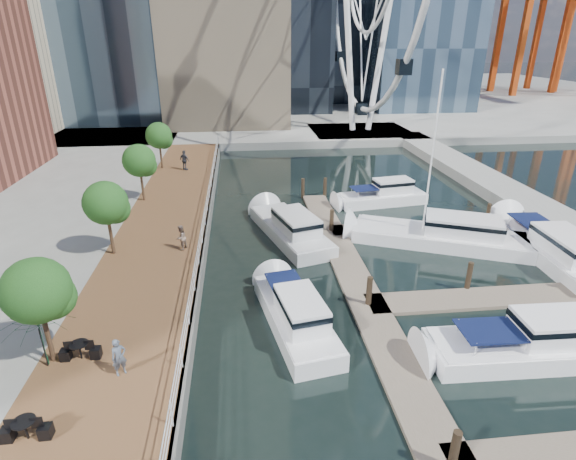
% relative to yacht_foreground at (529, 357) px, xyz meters
% --- Properties ---
extents(ground, '(520.00, 520.00, 0.00)m').
position_rel_yacht_foreground_xyz_m(ground, '(-9.09, -3.21, 0.00)').
color(ground, black).
rests_on(ground, ground).
extents(boardwalk, '(6.00, 60.00, 1.00)m').
position_rel_yacht_foreground_xyz_m(boardwalk, '(-18.09, 11.79, 0.50)').
color(boardwalk, brown).
rests_on(boardwalk, ground).
extents(seawall, '(0.25, 60.00, 1.00)m').
position_rel_yacht_foreground_xyz_m(seawall, '(-15.09, 11.79, 0.50)').
color(seawall, '#595954').
rests_on(seawall, ground).
extents(land_far, '(200.00, 114.00, 1.00)m').
position_rel_yacht_foreground_xyz_m(land_far, '(-9.09, 98.79, 0.50)').
color(land_far, gray).
rests_on(land_far, ground).
extents(breakwater, '(4.00, 60.00, 1.00)m').
position_rel_yacht_foreground_xyz_m(breakwater, '(10.91, 16.79, 0.50)').
color(breakwater, gray).
rests_on(breakwater, ground).
extents(pier, '(14.00, 12.00, 1.00)m').
position_rel_yacht_foreground_xyz_m(pier, '(4.91, 48.79, 0.50)').
color(pier, gray).
rests_on(pier, ground).
extents(railing, '(0.10, 60.00, 1.05)m').
position_rel_yacht_foreground_xyz_m(railing, '(-15.19, 11.79, 1.52)').
color(railing, white).
rests_on(railing, boardwalk).
extents(floating_docks, '(16.00, 34.00, 2.60)m').
position_rel_yacht_foreground_xyz_m(floating_docks, '(-1.12, 6.77, 0.49)').
color(floating_docks, '#6D6051').
rests_on(floating_docks, ground).
extents(port_cranes, '(40.00, 52.00, 38.00)m').
position_rel_yacht_foreground_xyz_m(port_cranes, '(58.58, 92.46, 20.00)').
color(port_cranes, '#D84C14').
rests_on(port_cranes, ground).
extents(street_trees, '(2.60, 42.60, 4.60)m').
position_rel_yacht_foreground_xyz_m(street_trees, '(-20.49, 10.79, 4.29)').
color(street_trees, '#3F2B1C').
rests_on(street_trees, ground).
extents(yacht_foreground, '(10.14, 2.98, 2.15)m').
position_rel_yacht_foreground_xyz_m(yacht_foreground, '(0.00, 0.00, 0.00)').
color(yacht_foreground, white).
rests_on(yacht_foreground, ground).
extents(pedestrian_near, '(0.69, 0.63, 1.58)m').
position_rel_yacht_foreground_xyz_m(pedestrian_near, '(-17.53, -0.33, 1.79)').
color(pedestrian_near, '#4B5564').
rests_on(pedestrian_near, boardwalk).
extents(pedestrian_mid, '(0.91, 0.98, 1.61)m').
position_rel_yacht_foreground_xyz_m(pedestrian_mid, '(-16.39, 10.94, 1.80)').
color(pedestrian_mid, gray).
rests_on(pedestrian_mid, boardwalk).
extents(pedestrian_far, '(1.22, 1.09, 1.98)m').
position_rel_yacht_foreground_xyz_m(pedestrian_far, '(-18.06, 29.73, 1.99)').
color(pedestrian_far, '#363944').
rests_on(pedestrian_far, boardwalk).
extents(moored_yachts, '(21.40, 33.17, 11.50)m').
position_rel_yacht_foreground_xyz_m(moored_yachts, '(0.11, 10.44, 0.00)').
color(moored_yachts, white).
rests_on(moored_yachts, ground).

